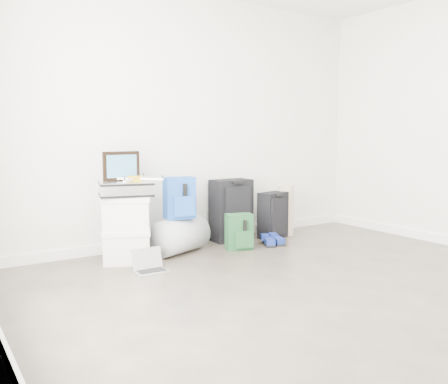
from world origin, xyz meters
TOP-DOWN VIEW (x-y plane):
  - ground at (0.00, 0.00)m, footprint 5.00×5.00m
  - room_envelope at (0.00, 0.02)m, footprint 4.52×5.02m
  - boxes_stack at (-0.95, 2.08)m, footprint 0.55×0.51m
  - briefcase at (-0.95, 2.08)m, footprint 0.55×0.46m
  - painting at (-0.95, 2.17)m, footprint 0.37×0.06m
  - drone at (-0.87, 2.06)m, footprint 0.43×0.43m
  - duffel_bag at (-0.38, 2.12)m, footprint 0.67×0.55m
  - blue_backpack at (-0.38, 2.09)m, footprint 0.32×0.26m
  - large_suitcase at (0.39, 2.31)m, footprint 0.45×0.30m
  - green_backpack at (0.22, 1.90)m, footprint 0.30×0.26m
  - carry_on at (0.87, 2.15)m, footprint 0.37×0.28m
  - shoes at (0.65, 1.87)m, footprint 0.29×0.27m
  - rolled_rug at (1.11, 2.21)m, footprint 0.19×0.19m
  - laptop at (-0.90, 1.67)m, footprint 0.28×0.20m

SIDE VIEW (x-z plane):
  - ground at x=0.00m, z-range 0.00..0.00m
  - shoes at x=0.65m, z-range 0.00..0.08m
  - laptop at x=-0.90m, z-range -0.05..0.15m
  - duffel_bag at x=-0.38m, z-range 0.00..0.36m
  - green_backpack at x=0.22m, z-range -0.01..0.37m
  - carry_on at x=0.87m, z-range 0.00..0.54m
  - rolled_rug at x=1.11m, z-range 0.00..0.59m
  - boxes_stack at x=-0.95m, z-range 0.00..0.63m
  - large_suitcase at x=0.39m, z-range 0.00..0.70m
  - blue_backpack at x=-0.38m, z-range 0.35..0.77m
  - briefcase at x=-0.95m, z-range 0.63..0.76m
  - drone at x=-0.87m, z-range 0.76..0.81m
  - painting at x=-0.95m, z-range 0.76..1.04m
  - room_envelope at x=0.00m, z-range 0.37..3.08m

